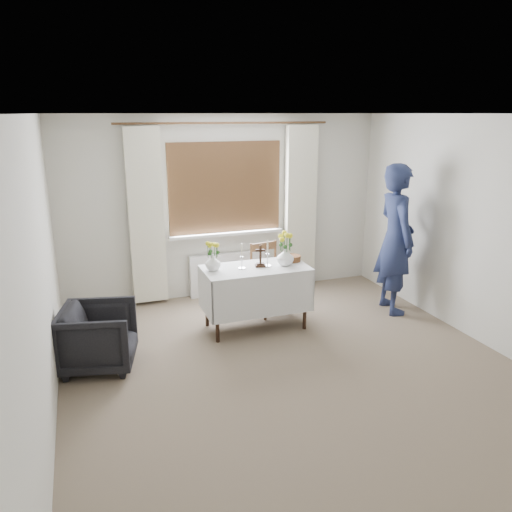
{
  "coord_description": "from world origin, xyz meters",
  "views": [
    {
      "loc": [
        -1.88,
        -4.09,
        2.51
      ],
      "look_at": [
        -0.09,
        0.98,
        0.96
      ],
      "focal_mm": 35.0,
      "sensor_mm": 36.0,
      "label": 1
    }
  ],
  "objects": [
    {
      "name": "ground",
      "position": [
        0.0,
        0.0,
        0.0
      ],
      "size": [
        5.0,
        5.0,
        0.0
      ],
      "primitive_type": "plane",
      "color": "#7C6856",
      "rests_on": "ground"
    },
    {
      "name": "wicker_basket",
      "position": [
        0.49,
        1.27,
        0.8
      ],
      "size": [
        0.23,
        0.23,
        0.07
      ],
      "primitive_type": "cylinder",
      "rotation": [
        0.0,
        0.0,
        -0.19
      ],
      "color": "brown",
      "rests_on": "altar_table"
    },
    {
      "name": "candlestick_left",
      "position": [
        -0.19,
        1.19,
        0.91
      ],
      "size": [
        0.09,
        0.09,
        0.3
      ],
      "primitive_type": null,
      "rotation": [
        0.0,
        0.0,
        -0.01
      ],
      "color": "silver",
      "rests_on": "altar_table"
    },
    {
      "name": "person",
      "position": [
        1.85,
        1.12,
        0.96
      ],
      "size": [
        0.56,
        0.76,
        1.92
      ],
      "primitive_type": "imported",
      "rotation": [
        0.0,
        0.0,
        1.42
      ],
      "color": "navy",
      "rests_on": "ground"
    },
    {
      "name": "radiator",
      "position": [
        0.0,
        2.42,
        0.3
      ],
      "size": [
        1.1,
        0.1,
        0.6
      ],
      "primitive_type": "cube",
      "color": "silver",
      "rests_on": "ground"
    },
    {
      "name": "candlestick_right",
      "position": [
        0.13,
        1.18,
        0.92
      ],
      "size": [
        0.1,
        0.1,
        0.32
      ],
      "primitive_type": null,
      "rotation": [
        0.0,
        0.0,
        -0.07
      ],
      "color": "silver",
      "rests_on": "altar_table"
    },
    {
      "name": "altar_table",
      "position": [
        -0.02,
        1.18,
        0.38
      ],
      "size": [
        1.24,
        0.64,
        0.76
      ],
      "primitive_type": "cube",
      "color": "white",
      "rests_on": "ground"
    },
    {
      "name": "armchair",
      "position": [
        -1.84,
        0.8,
        0.33
      ],
      "size": [
        0.86,
        0.84,
        0.65
      ],
      "primitive_type": "imported",
      "rotation": [
        0.0,
        0.0,
        1.35
      ],
      "color": "black",
      "rests_on": "ground"
    },
    {
      "name": "wooden_chair",
      "position": [
        0.32,
        1.56,
        0.46
      ],
      "size": [
        0.49,
        0.49,
        0.91
      ],
      "primitive_type": null,
      "rotation": [
        0.0,
        0.0,
        0.17
      ],
      "color": "brown",
      "rests_on": "ground"
    },
    {
      "name": "wooden_cross",
      "position": [
        0.04,
        1.19,
        0.89
      ],
      "size": [
        0.14,
        0.11,
        0.26
      ],
      "primitive_type": null,
      "rotation": [
        0.0,
        0.0,
        -0.23
      ],
      "color": "black",
      "rests_on": "altar_table"
    },
    {
      "name": "flower_vase_left",
      "position": [
        -0.52,
        1.24,
        0.86
      ],
      "size": [
        0.23,
        0.23,
        0.19
      ],
      "primitive_type": "imported",
      "rotation": [
        0.0,
        0.0,
        -0.36
      ],
      "color": "white",
      "rests_on": "altar_table"
    },
    {
      "name": "flower_vase_right",
      "position": [
        0.34,
        1.14,
        0.87
      ],
      "size": [
        0.22,
        0.22,
        0.21
      ],
      "primitive_type": "imported",
      "rotation": [
        0.0,
        0.0,
        0.07
      ],
      "color": "white",
      "rests_on": "altar_table"
    }
  ]
}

